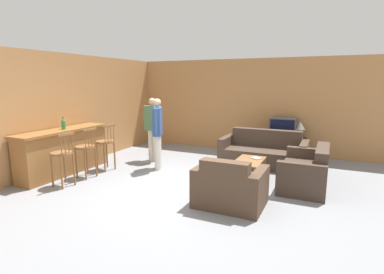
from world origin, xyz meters
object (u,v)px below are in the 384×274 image
couch_far (263,153)px  tv (283,127)px  bar_chair_far (106,145)px  person_by_counter (158,130)px  bar_chair_mid (86,151)px  loveseat_right (306,172)px  tv_unit (282,147)px  book_on_table (256,158)px  table_lamp (300,126)px  armchair_near (230,188)px  coffee_table (249,164)px  bottle (63,124)px  bar_chair_near (63,157)px  person_by_window (153,126)px

couch_far → tv: 1.16m
bar_chair_far → person_by_counter: person_by_counter is taller
bar_chair_mid → loveseat_right: bearing=17.1°
couch_far → tv_unit: (0.29, 1.01, -0.03)m
loveseat_right → tv_unit: 2.30m
book_on_table → person_by_counter: (-2.19, -0.25, 0.47)m
table_lamp → tv_unit: bearing=-180.0°
bar_chair_mid → loveseat_right: bar_chair_mid is taller
table_lamp → armchair_near: bearing=-101.0°
bar_chair_far → armchair_near: bar_chair_far is taller
coffee_table → bottle: (-3.73, -1.19, 0.74)m
bar_chair_near → bar_chair_far: bearing=90.0°
bar_chair_near → armchair_near: bearing=8.1°
tv_unit → book_on_table: size_ratio=4.58×
loveseat_right → bar_chair_near: bearing=-155.7°
bottle → book_on_table: (3.83, 1.38, -0.66)m
person_by_window → couch_far: bearing=15.4°
table_lamp → person_by_counter: size_ratio=0.27×
person_by_window → person_by_counter: 0.75m
loveseat_right → couch_far: bearing=132.2°
bar_chair_far → person_by_window: 1.29m
bar_chair_far → tv_unit: bearing=39.8°
book_on_table → person_by_window: person_by_window is taller
tv_unit → table_lamp: bearing=0.0°
couch_far → bar_chair_near: bearing=-136.0°
couch_far → person_by_window: person_by_window is taller
tv → book_on_table: tv is taller
bar_chair_near → coffee_table: size_ratio=1.17×
tv_unit → bottle: (-4.05, -3.43, 0.82)m
tv_unit → person_by_counter: bearing=-136.3°
bar_chair_mid → person_by_counter: 1.59m
tv_unit → tv: tv is taller
bottle → person_by_counter: 2.00m
bar_chair_near → table_lamp: bar_chair_near is taller
bar_chair_near → coffee_table: bar_chair_near is taller
bottle → book_on_table: size_ratio=1.07×
tv → armchair_near: bearing=-94.5°
tv_unit → tv: 0.53m
bar_chair_far → loveseat_right: bar_chair_far is taller
armchair_near → bottle: (-3.77, 0.18, 0.80)m
armchair_near → tv_unit: bearing=85.5°
bottle → person_by_counter: bearing=34.6°
table_lamp → coffee_table: bearing=-108.2°
bar_chair_far → couch_far: bearing=30.4°
person_by_window → bottle: bearing=-124.0°
table_lamp → person_by_window: person_by_window is taller
bar_chair_mid → bottle: bottle is taller
couch_far → bar_chair_mid: bearing=-142.1°
bar_chair_near → bottle: size_ratio=3.98×
tv_unit → person_by_counter: person_by_counter is taller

